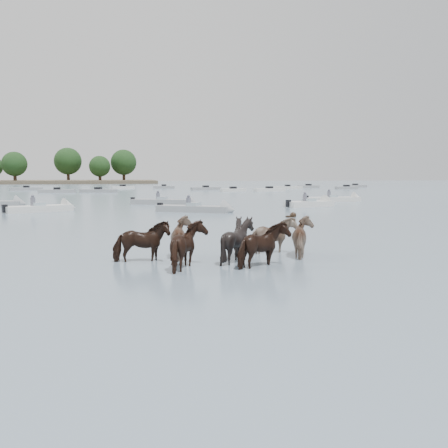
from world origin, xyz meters
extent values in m
plane|color=slate|center=(0.00, 0.00, 0.00)|extent=(400.00, 400.00, 0.00)
imported|color=black|center=(-0.83, 0.63, 0.59)|extent=(1.84, 0.85, 1.55)
imported|color=gray|center=(0.69, 1.30, 0.60)|extent=(1.81, 1.94, 1.58)
imported|color=black|center=(2.53, 1.10, 0.58)|extent=(1.83, 1.79, 1.53)
imported|color=#9D7D6A|center=(3.85, 1.31, 0.56)|extent=(1.92, 1.24, 1.50)
imported|color=black|center=(0.57, -0.80, 0.62)|extent=(1.38, 1.61, 1.61)
imported|color=black|center=(2.23, -0.06, 0.63)|extent=(1.53, 1.37, 1.63)
imported|color=black|center=(2.78, -1.02, 0.59)|extent=(2.01, 1.69, 1.56)
imported|color=#886E5C|center=(4.84, 0.59, 0.59)|extent=(1.48, 1.68, 1.56)
sphere|color=black|center=(9.79, 15.05, 0.12)|extent=(0.44, 0.44, 0.44)
cube|color=black|center=(9.54, 15.05, 0.02)|extent=(0.50, 0.22, 0.18)
cube|color=silver|center=(-7.67, 23.72, 0.20)|extent=(5.10, 3.69, 0.55)
cone|color=silver|center=(-5.49, 24.86, 0.20)|extent=(1.54, 1.83, 1.60)
cube|color=#99ADB7|center=(-7.67, 23.72, 0.55)|extent=(1.23, 1.36, 0.35)
cube|color=black|center=(-9.85, 22.59, 0.35)|extent=(0.47, 0.47, 0.60)
cylinder|color=#595966|center=(-8.07, 23.72, 0.75)|extent=(0.36, 0.36, 0.70)
sphere|color=#595966|center=(-8.07, 23.72, 1.20)|extent=(0.24, 0.24, 0.24)
cube|color=gray|center=(3.98, 20.98, 0.20)|extent=(5.72, 4.30, 0.55)
cone|color=gray|center=(6.43, 19.51, 0.20)|extent=(1.59, 1.84, 1.60)
cube|color=#99ADB7|center=(3.98, 20.98, 0.55)|extent=(1.26, 1.37, 0.35)
cube|color=black|center=(1.53, 22.44, 0.35)|extent=(0.48, 0.48, 0.60)
cylinder|color=#595966|center=(3.58, 20.98, 0.75)|extent=(0.36, 0.36, 0.70)
sphere|color=#595966|center=(3.58, 20.98, 1.20)|extent=(0.24, 0.24, 0.24)
cube|color=gray|center=(2.44, 31.17, 0.20)|extent=(6.09, 3.52, 0.55)
cone|color=gray|center=(5.21, 30.17, 0.20)|extent=(1.39, 1.81, 1.60)
cube|color=#99ADB7|center=(2.44, 31.17, 0.55)|extent=(1.13, 1.33, 0.35)
cube|color=black|center=(-0.33, 32.18, 0.35)|extent=(0.45, 0.45, 0.60)
cylinder|color=#595966|center=(2.04, 31.17, 0.75)|extent=(0.36, 0.36, 0.70)
sphere|color=#595966|center=(2.04, 31.17, 1.20)|extent=(0.24, 0.24, 0.24)
cube|color=silver|center=(14.96, 24.85, 0.20)|extent=(4.79, 2.79, 0.55)
cone|color=silver|center=(17.14, 25.48, 0.20)|extent=(1.31, 1.79, 1.60)
cube|color=#99ADB7|center=(14.96, 24.85, 0.55)|extent=(1.08, 1.30, 0.35)
cube|color=black|center=(12.79, 24.23, 0.35)|extent=(0.43, 0.43, 0.60)
cylinder|color=#595966|center=(14.56, 24.85, 0.75)|extent=(0.36, 0.36, 0.70)
sphere|color=#595966|center=(14.56, 24.85, 1.20)|extent=(0.24, 0.24, 0.24)
cube|color=silver|center=(20.49, 31.82, 0.20)|extent=(5.80, 1.93, 0.55)
cone|color=silver|center=(23.35, 31.66, 0.20)|extent=(0.99, 1.65, 1.60)
cube|color=#99ADB7|center=(20.49, 31.82, 0.55)|extent=(0.86, 1.16, 0.35)
cube|color=black|center=(17.64, 31.99, 0.35)|extent=(0.37, 0.37, 0.60)
cylinder|color=#595966|center=(20.09, 31.82, 0.75)|extent=(0.36, 0.36, 0.70)
sphere|color=#595966|center=(20.09, 31.82, 1.20)|extent=(0.24, 0.24, 0.24)
cone|color=gray|center=(-10.35, 31.14, 0.20)|extent=(1.03, 1.67, 1.60)
cube|color=gray|center=(-18.39, 77.72, 0.22)|extent=(5.75, 3.22, 0.60)
cube|color=black|center=(-18.39, 77.72, 0.60)|extent=(1.27, 1.27, 0.50)
cube|color=gray|center=(-11.36, 64.42, 0.22)|extent=(5.73, 1.56, 0.60)
cube|color=black|center=(-11.36, 64.42, 0.60)|extent=(1.01, 1.01, 0.50)
cube|color=gray|center=(-5.02, 64.15, 0.22)|extent=(6.05, 3.38, 0.60)
cube|color=black|center=(-5.02, 64.15, 0.60)|extent=(1.28, 1.28, 0.50)
cube|color=silver|center=(-1.08, 83.78, 0.22)|extent=(4.81, 2.92, 0.60)
cube|color=black|center=(-1.08, 83.78, 0.60)|extent=(1.27, 1.27, 0.50)
cube|color=gray|center=(7.34, 84.33, 0.22)|extent=(4.52, 1.97, 0.60)
cube|color=black|center=(7.34, 84.33, 0.60)|extent=(1.10, 1.10, 0.50)
cube|color=gray|center=(14.04, 72.43, 0.22)|extent=(5.80, 2.34, 0.60)
cube|color=black|center=(14.04, 72.43, 0.60)|extent=(1.14, 1.14, 0.50)
cube|color=silver|center=(17.04, 62.92, 0.22)|extent=(4.34, 1.94, 0.60)
cube|color=black|center=(17.04, 62.92, 0.60)|extent=(1.10, 1.10, 0.50)
cube|color=silver|center=(23.59, 63.46, 0.22)|extent=(5.80, 2.61, 0.60)
cube|color=black|center=(23.59, 63.46, 0.60)|extent=(1.18, 1.18, 0.50)
cube|color=silver|center=(31.45, 76.01, 0.22)|extent=(6.13, 2.32, 0.60)
cube|color=black|center=(31.45, 76.01, 0.60)|extent=(1.13, 1.13, 0.50)
cube|color=gray|center=(38.49, 82.20, 0.22)|extent=(5.21, 2.79, 0.60)
cube|color=black|center=(38.49, 82.20, 0.60)|extent=(1.23, 1.23, 0.50)
cube|color=gray|center=(42.50, 72.35, 0.22)|extent=(4.36, 1.62, 0.60)
cube|color=black|center=(42.50, 72.35, 0.60)|extent=(1.03, 1.03, 0.50)
cube|color=gray|center=(50.44, 83.84, 0.22)|extent=(5.15, 1.60, 0.60)
cube|color=black|center=(50.44, 83.84, 0.60)|extent=(1.02, 1.02, 0.50)
cylinder|color=#382619|center=(-33.68, 144.03, 1.71)|extent=(1.00, 1.00, 3.43)
sphere|color=black|center=(-33.68, 144.03, 6.19)|extent=(7.61, 7.61, 7.61)
cylinder|color=#382619|center=(-19.06, 156.56, 2.07)|extent=(1.00, 1.00, 4.14)
sphere|color=black|center=(-19.06, 156.56, 7.48)|extent=(9.20, 9.20, 9.20)
cylinder|color=#382619|center=(-8.21, 149.42, 1.56)|extent=(1.00, 1.00, 3.13)
sphere|color=black|center=(-8.21, 149.42, 5.65)|extent=(6.95, 6.95, 6.95)
cylinder|color=#382619|center=(-0.33, 154.29, 1.98)|extent=(1.00, 1.00, 3.95)
sphere|color=black|center=(-0.33, 154.29, 7.14)|extent=(8.79, 8.79, 8.79)
camera|label=1|loc=(-1.44, -14.82, 2.83)|focal=37.99mm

